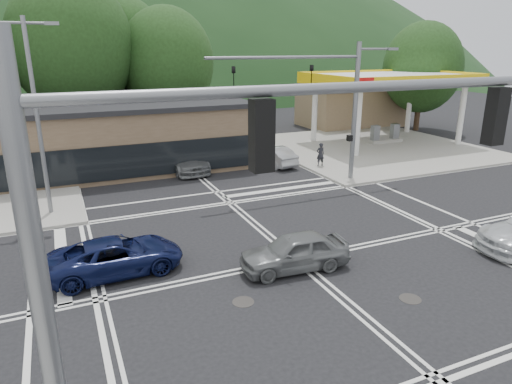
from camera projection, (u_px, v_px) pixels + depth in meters
name	position (u px, v px, depth m)	size (l,w,h in m)	color
ground	(296.00, 259.00, 17.40)	(120.00, 120.00, 0.00)	black
sidewalk_ne	(372.00, 147.00, 36.20)	(16.00, 16.00, 0.15)	gray
gas_station_canopy	(389.00, 82.00, 36.30)	(12.32, 8.34, 5.75)	silver
convenience_store	(352.00, 106.00, 46.27)	(10.00, 6.00, 3.80)	#846B4F
commercial_row	(54.00, 142.00, 28.53)	(24.00, 8.00, 4.00)	brown
hill_north	(91.00, 84.00, 95.82)	(252.00, 126.00, 140.00)	#193518
tree_n_b	(72.00, 45.00, 33.62)	(9.00, 9.00, 12.98)	#382619
tree_n_c	(166.00, 62.00, 36.71)	(7.60, 7.60, 10.87)	#382619
tree_n_e	(120.00, 53.00, 38.84)	(8.40, 8.40, 11.98)	#382619
tree_ne	(422.00, 68.00, 42.24)	(7.20, 7.20, 9.99)	#382619
streetlight_nw	(38.00, 109.00, 20.46)	(2.50, 0.25, 9.00)	slate
signal_mast_ne	(337.00, 96.00, 25.65)	(11.65, 0.30, 8.00)	slate
signal_mast_sw	(182.00, 249.00, 6.24)	(9.14, 0.28, 8.00)	slate
car_blue_west	(117.00, 256.00, 16.21)	(2.14, 4.64, 1.29)	#0D133B
car_grey_center	(294.00, 252.00, 16.48)	(1.61, 3.99, 1.36)	slate
car_queue_a	(273.00, 156.00, 30.94)	(1.38, 3.97, 1.31)	#989A9F
car_queue_b	(233.00, 138.00, 36.18)	(1.93, 4.79, 1.63)	silver
car_northbound	(183.00, 159.00, 29.64)	(2.17, 5.34, 1.55)	slate
pedestrian	(320.00, 154.00, 30.16)	(0.56, 0.37, 1.54)	black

